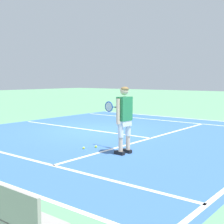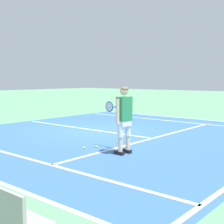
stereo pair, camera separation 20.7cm
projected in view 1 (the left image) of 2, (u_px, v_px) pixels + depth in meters
The scene contains 11 objects.
ground_plane at pixel (94, 131), 11.66m from camera, with size 80.00×80.00×0.00m, color #609E70.
court_inner_surface at pixel (115, 133), 11.05m from camera, with size 10.98×10.30×0.00m, color #3866A8.
line_service at pixel (151, 138), 10.15m from camera, with size 8.23×0.10×0.01m, color white.
line_centre_service at pixel (80, 128), 12.13m from camera, with size 0.10×6.40×0.01m, color white.
line_singles_left at pixel (14, 155), 7.84m from camera, with size 0.10×9.90×0.01m, color white.
line_singles_right at pixel (171, 121), 14.25m from camera, with size 0.10×9.90×0.01m, color white.
line_doubles_right at pixel (185, 118), 15.32m from camera, with size 0.10×9.90×0.01m, color white.
tennis_player at pixel (124, 115), 7.94m from camera, with size 0.70×1.10×1.71m.
tennis_ball_near_feet at pixel (84, 148), 8.56m from camera, with size 0.07×0.07×0.07m, color #CCE02D.
tennis_ball_by_baseline at pixel (96, 147), 8.74m from camera, with size 0.07×0.07×0.07m, color #CCE02D.
courtside_bench at pixel (8, 215), 3.37m from camera, with size 0.40×1.40×0.85m.
Camera 1 is at (-8.61, -7.69, 1.90)m, focal length 50.52 mm.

